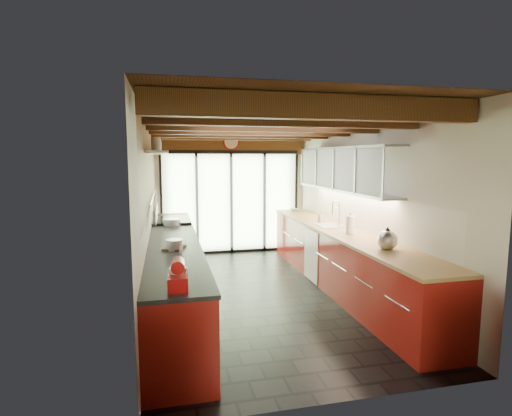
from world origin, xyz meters
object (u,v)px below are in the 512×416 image
object	(u,v)px
stand_mixer	(178,276)
soap_bottle	(321,217)
bowl	(295,210)
paper_towel	(350,225)
kettle	(387,239)

from	to	relation	value
stand_mixer	soap_bottle	size ratio (longest dim) A/B	1.78
soap_bottle	bowl	bearing A→B (deg)	90.00
stand_mixer	paper_towel	distance (m)	3.19
kettle	paper_towel	bearing A→B (deg)	90.00
paper_towel	stand_mixer	bearing A→B (deg)	-142.71
stand_mixer	kettle	xyz separation A→B (m)	(2.54, 0.92, 0.02)
stand_mixer	bowl	xyz separation A→B (m)	(2.54, 4.49, -0.08)
paper_towel	kettle	bearing A→B (deg)	-90.00
stand_mixer	bowl	distance (m)	5.16
stand_mixer	kettle	size ratio (longest dim) A/B	0.87
soap_bottle	bowl	world-z (taller)	soap_bottle
paper_towel	soap_bottle	distance (m)	1.13
kettle	bowl	xyz separation A→B (m)	(0.00, 3.57, -0.11)
paper_towel	bowl	xyz separation A→B (m)	(-0.00, 2.56, -0.11)
paper_towel	soap_bottle	xyz separation A→B (m)	(-0.00, 1.13, -0.05)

